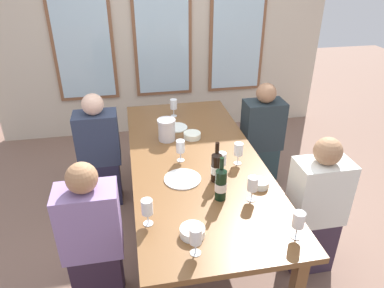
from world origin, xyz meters
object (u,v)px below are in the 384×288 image
object	(u,v)px
wine_glass_1	(298,221)
tasting_bowl_1	(192,232)
wine_glass_7	(222,159)
seated_person_0	(100,154)
white_plate_0	(176,128)
wine_glass_4	(239,150)
seated_person_1	(261,140)
tasting_bowl_2	(260,184)
tasting_bowl_0	(192,135)
white_plate_1	(183,179)
wine_glass_5	(147,208)
wine_glass_0	(196,237)
seated_person_3	(316,210)
wine_glass_3	(253,184)
metal_pitcher	(167,130)
wine_bottle_0	(221,184)
dining_table	(195,165)
wine_glass_2	(174,105)
wine_glass_6	(180,147)
seated_person_2	(93,241)
wine_bottle_1	(216,167)

from	to	relation	value
wine_glass_1	tasting_bowl_1	bearing A→B (deg)	167.87
wine_glass_7	seated_person_0	bearing A→B (deg)	137.48
white_plate_0	wine_glass_1	world-z (taller)	wine_glass_1
seated_person_0	wine_glass_4	bearing A→B (deg)	-34.01
seated_person_0	seated_person_1	xyz separation A→B (m)	(1.57, -0.02, 0.00)
wine_glass_4	seated_person_1	distance (m)	0.93
tasting_bowl_2	tasting_bowl_0	bearing A→B (deg)	111.96
white_plate_1	tasting_bowl_1	xyz separation A→B (m)	(-0.04, -0.57, 0.02)
wine_glass_4	wine_glass_5	world-z (taller)	same
tasting_bowl_0	tasting_bowl_2	size ratio (longest dim) A/B	1.23
tasting_bowl_0	tasting_bowl_1	size ratio (longest dim) A/B	1.03
wine_glass_0	wine_glass_4	distance (m)	0.98
wine_glass_0	seated_person_3	distance (m)	1.13
wine_glass_0	wine_glass_5	xyz separation A→B (m)	(-0.23, 0.28, 0.00)
tasting_bowl_2	wine_glass_0	world-z (taller)	wine_glass_0
wine_glass_4	seated_person_3	xyz separation A→B (m)	(0.48, -0.39, -0.34)
tasting_bowl_1	tasting_bowl_2	size ratio (longest dim) A/B	1.20
tasting_bowl_2	wine_glass_3	size ratio (longest dim) A/B	0.70
metal_pitcher	wine_bottle_0	distance (m)	0.92
dining_table	metal_pitcher	xyz separation A→B (m)	(-0.18, 0.35, 0.16)
wine_glass_3	tasting_bowl_0	bearing A→B (deg)	103.12
wine_glass_2	wine_glass_4	distance (m)	1.04
wine_glass_1	seated_person_0	bearing A→B (deg)	126.97
wine_glass_3	seated_person_3	world-z (taller)	seated_person_3
tasting_bowl_0	wine_glass_2	xyz separation A→B (m)	(-0.09, 0.49, 0.09)
metal_pitcher	wine_glass_6	distance (m)	0.37
dining_table	white_plate_1	size ratio (longest dim) A/B	8.71
dining_table	white_plate_1	world-z (taller)	white_plate_1
wine_glass_4	wine_bottle_0	bearing A→B (deg)	-121.31
wine_glass_0	seated_person_2	distance (m)	0.80
wine_glass_0	metal_pitcher	bearing A→B (deg)	89.44
metal_pitcher	wine_glass_5	world-z (taller)	metal_pitcher
wine_bottle_1	wine_glass_1	xyz separation A→B (m)	(0.31, -0.64, 0.00)
wine_glass_6	seated_person_3	distance (m)	1.09
dining_table	wine_glass_4	world-z (taller)	wine_glass_4
wine_bottle_1	seated_person_3	distance (m)	0.80
wine_glass_3	wine_glass_4	xyz separation A→B (m)	(0.05, 0.45, 0.00)
wine_glass_2	tasting_bowl_2	bearing A→B (deg)	-72.24
tasting_bowl_1	wine_glass_3	world-z (taller)	wine_glass_3
tasting_bowl_1	wine_glass_7	distance (m)	0.68
wine_glass_2	wine_glass_6	distance (m)	0.85
wine_bottle_0	wine_bottle_1	xyz separation A→B (m)	(0.02, 0.21, -0.00)
white_plate_0	wine_glass_4	distance (m)	0.80
wine_glass_5	seated_person_0	bearing A→B (deg)	105.50
wine_glass_3	seated_person_3	distance (m)	0.63
tasting_bowl_1	seated_person_1	bearing A→B (deg)	55.74
wine_glass_5	seated_person_2	distance (m)	0.51
wine_glass_3	seated_person_3	size ratio (longest dim) A/B	0.16
seated_person_1	seated_person_3	size ratio (longest dim) A/B	1.00
wine_glass_6	seated_person_2	world-z (taller)	seated_person_2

